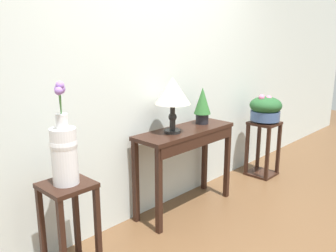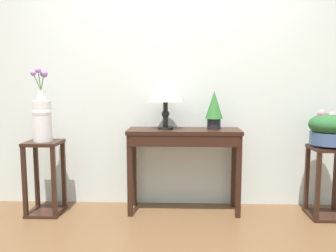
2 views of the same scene
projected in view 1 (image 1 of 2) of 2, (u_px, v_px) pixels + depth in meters
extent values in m
cube|color=silver|center=(154.00, 60.00, 3.18)|extent=(9.00, 0.10, 2.80)
cube|color=black|center=(185.00, 131.00, 3.25)|extent=(1.04, 0.35, 0.03)
cube|color=black|center=(198.00, 141.00, 3.16)|extent=(0.97, 0.03, 0.10)
cube|color=black|center=(159.00, 192.00, 2.91)|extent=(0.05, 0.04, 0.75)
cube|color=black|center=(227.00, 162.00, 3.59)|extent=(0.04, 0.04, 0.75)
cube|color=black|center=(136.00, 182.00, 3.10)|extent=(0.05, 0.04, 0.75)
cube|color=black|center=(205.00, 156.00, 3.78)|extent=(0.04, 0.04, 0.75)
cylinder|color=black|center=(172.00, 131.00, 3.12)|extent=(0.15, 0.15, 0.02)
cylinder|color=black|center=(173.00, 124.00, 3.10)|extent=(0.05, 0.05, 0.12)
sphere|color=black|center=(173.00, 117.00, 3.09)|extent=(0.07, 0.07, 0.07)
cylinder|color=black|center=(173.00, 110.00, 3.08)|extent=(0.04, 0.04, 0.12)
cone|color=beige|center=(173.00, 91.00, 3.03)|extent=(0.31, 0.31, 0.23)
cylinder|color=black|center=(202.00, 119.00, 3.44)|extent=(0.12, 0.12, 0.10)
cone|color=#2D662D|center=(202.00, 101.00, 3.40)|extent=(0.16, 0.16, 0.25)
cube|color=black|center=(67.00, 185.00, 2.31)|extent=(0.31, 0.31, 0.03)
cube|color=black|center=(63.00, 246.00, 2.21)|extent=(0.04, 0.03, 0.62)
cube|color=black|center=(98.00, 230.00, 2.39)|extent=(0.04, 0.03, 0.62)
cube|color=black|center=(42.00, 231.00, 2.38)|extent=(0.04, 0.04, 0.62)
cube|color=black|center=(76.00, 217.00, 2.57)|extent=(0.04, 0.04, 0.62)
cylinder|color=silver|center=(65.00, 156.00, 2.26)|extent=(0.17, 0.17, 0.37)
sphere|color=silver|center=(64.00, 144.00, 2.24)|extent=(0.17, 0.17, 0.17)
cylinder|color=silver|center=(62.00, 121.00, 2.20)|extent=(0.07, 0.07, 0.09)
cylinder|color=#478442|center=(61.00, 101.00, 2.19)|extent=(0.03, 0.04, 0.15)
sphere|color=#996BC1|center=(60.00, 89.00, 2.19)|extent=(0.07, 0.07, 0.07)
cylinder|color=#478442|center=(61.00, 100.00, 2.16)|extent=(0.02, 0.03, 0.18)
sphere|color=#996BC1|center=(60.00, 85.00, 2.13)|extent=(0.05, 0.05, 0.05)
cylinder|color=#478442|center=(60.00, 103.00, 2.14)|extent=(0.05, 0.07, 0.16)
sphere|color=#996BC1|center=(59.00, 91.00, 2.09)|extent=(0.05, 0.05, 0.05)
cube|color=black|center=(265.00, 123.00, 4.11)|extent=(0.31, 0.31, 0.03)
cube|color=black|center=(261.00, 173.00, 4.26)|extent=(0.31, 0.31, 0.03)
cube|color=black|center=(267.00, 154.00, 4.01)|extent=(0.04, 0.03, 0.59)
cube|color=black|center=(279.00, 149.00, 4.19)|extent=(0.04, 0.03, 0.59)
cube|color=black|center=(247.00, 149.00, 4.18)|extent=(0.04, 0.04, 0.59)
cube|color=black|center=(258.00, 144.00, 4.37)|extent=(0.04, 0.04, 0.59)
cylinder|color=#3D5684|center=(265.00, 121.00, 4.11)|extent=(0.15, 0.15, 0.02)
cylinder|color=#3D5684|center=(265.00, 115.00, 4.09)|extent=(0.33, 0.33, 0.11)
ellipsoid|color=#235128|center=(266.00, 105.00, 4.06)|extent=(0.36, 0.36, 0.20)
cylinder|color=#235128|center=(264.00, 104.00, 4.04)|extent=(0.08, 0.03, 0.16)
sphere|color=pink|center=(262.00, 97.00, 4.00)|extent=(0.07, 0.07, 0.07)
cylinder|color=#235128|center=(267.00, 105.00, 4.05)|extent=(0.01, 0.04, 0.15)
sphere|color=pink|center=(269.00, 98.00, 4.02)|extent=(0.07, 0.07, 0.07)
cylinder|color=#235128|center=(267.00, 105.00, 4.08)|extent=(0.05, 0.01, 0.14)
sphere|color=pink|center=(268.00, 99.00, 4.07)|extent=(0.07, 0.07, 0.07)
cylinder|color=#235128|center=(264.00, 104.00, 4.09)|extent=(0.04, 0.07, 0.16)
sphere|color=pink|center=(263.00, 96.00, 4.10)|extent=(0.04, 0.04, 0.04)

